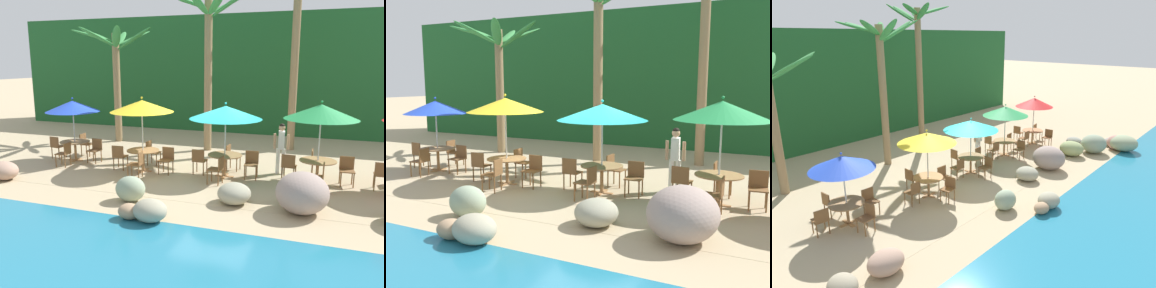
% 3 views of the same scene
% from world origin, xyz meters
% --- Properties ---
extents(ground_plane, '(120.00, 120.00, 0.00)m').
position_xyz_m(ground_plane, '(0.00, 0.00, 0.00)').
color(ground_plane, tan).
extents(terrace_deck, '(18.00, 5.20, 0.01)m').
position_xyz_m(terrace_deck, '(0.00, 0.00, 0.00)').
color(terrace_deck, tan).
rests_on(terrace_deck, ground).
extents(foliage_backdrop, '(28.00, 2.40, 6.00)m').
position_xyz_m(foliage_backdrop, '(0.00, 9.00, 3.00)').
color(foliage_backdrop, '#1E5628').
rests_on(foliage_backdrop, ground).
extents(rock_seawall, '(16.21, 3.42, 1.03)m').
position_xyz_m(rock_seawall, '(3.87, -2.94, 0.39)').
color(rock_seawall, '#92A268').
rests_on(rock_seawall, ground).
extents(umbrella_blue, '(1.97, 1.97, 2.38)m').
position_xyz_m(umbrella_blue, '(-5.50, 0.19, 2.06)').
color(umbrella_blue, silver).
rests_on(umbrella_blue, ground).
extents(dining_table_blue, '(1.10, 1.10, 0.74)m').
position_xyz_m(dining_table_blue, '(-5.50, 0.19, 0.61)').
color(dining_table_blue, '#A37547').
rests_on(dining_table_blue, ground).
extents(chair_blue_seaward, '(0.44, 0.45, 0.87)m').
position_xyz_m(chair_blue_seaward, '(-4.65, 0.23, 0.51)').
color(chair_blue_seaward, brown).
rests_on(chair_blue_seaward, ground).
extents(chair_blue_inland, '(0.45, 0.44, 0.87)m').
position_xyz_m(chair_blue_inland, '(-5.63, 1.03, 0.51)').
color(chair_blue_inland, brown).
rests_on(chair_blue_inland, ground).
extents(chair_blue_left, '(0.47, 0.48, 0.87)m').
position_xyz_m(chair_blue_left, '(-6.35, 0.20, 0.51)').
color(chair_blue_left, brown).
rests_on(chair_blue_left, ground).
extents(chair_blue_right, '(0.47, 0.46, 0.87)m').
position_xyz_m(chair_blue_right, '(-5.33, -0.65, 0.51)').
color(chair_blue_right, brown).
rests_on(chair_blue_right, ground).
extents(umbrella_yellow, '(2.11, 2.11, 2.54)m').
position_xyz_m(umbrella_yellow, '(-2.44, -0.26, 2.23)').
color(umbrella_yellow, silver).
rests_on(umbrella_yellow, ground).
extents(dining_table_yellow, '(1.10, 1.10, 0.74)m').
position_xyz_m(dining_table_yellow, '(-2.44, -0.26, 0.61)').
color(dining_table_yellow, '#A37547').
rests_on(dining_table_yellow, ground).
extents(chair_yellow_seaward, '(0.44, 0.45, 0.87)m').
position_xyz_m(chair_yellow_seaward, '(-1.59, -0.22, 0.51)').
color(chair_yellow_seaward, brown).
rests_on(chair_yellow_seaward, ground).
extents(chair_yellow_inland, '(0.43, 0.42, 0.87)m').
position_xyz_m(chair_yellow_inland, '(-2.53, 0.59, 0.51)').
color(chair_yellow_inland, brown).
rests_on(chair_yellow_inland, ground).
extents(chair_yellow_left, '(0.44, 0.45, 0.87)m').
position_xyz_m(chair_yellow_left, '(-3.29, -0.40, 0.51)').
color(chair_yellow_left, brown).
rests_on(chair_yellow_left, ground).
extents(chair_yellow_right, '(0.48, 0.48, 0.87)m').
position_xyz_m(chair_yellow_right, '(-2.23, -1.09, 0.51)').
color(chair_yellow_right, brown).
rests_on(chair_yellow_right, ground).
extents(umbrella_teal, '(2.31, 2.31, 2.42)m').
position_xyz_m(umbrella_teal, '(0.34, 0.03, 2.10)').
color(umbrella_teal, silver).
rests_on(umbrella_teal, ground).
extents(dining_table_teal, '(1.10, 1.10, 0.74)m').
position_xyz_m(dining_table_teal, '(0.34, 0.03, 0.61)').
color(dining_table_teal, '#A37547').
rests_on(dining_table_teal, ground).
extents(chair_teal_seaward, '(0.45, 0.46, 0.87)m').
position_xyz_m(chair_teal_seaward, '(1.18, 0.18, 0.51)').
color(chair_teal_seaward, brown).
rests_on(chair_teal_seaward, ground).
extents(chair_teal_inland, '(0.47, 0.46, 0.87)m').
position_xyz_m(chair_teal_inland, '(0.34, 0.89, 0.51)').
color(chair_teal_inland, brown).
rests_on(chair_teal_inland, ground).
extents(chair_teal_left, '(0.43, 0.44, 0.87)m').
position_xyz_m(chair_teal_left, '(-0.51, -0.03, 0.51)').
color(chair_teal_left, brown).
rests_on(chair_teal_left, ground).
extents(chair_teal_right, '(0.47, 0.46, 0.87)m').
position_xyz_m(chair_teal_right, '(0.34, -0.82, 0.51)').
color(chair_teal_right, brown).
rests_on(chair_teal_right, ground).
extents(umbrella_green, '(2.18, 2.18, 2.55)m').
position_xyz_m(umbrella_green, '(3.19, 0.25, 2.22)').
color(umbrella_green, silver).
rests_on(umbrella_green, ground).
extents(dining_table_green, '(1.10, 1.10, 0.74)m').
position_xyz_m(dining_table_green, '(3.19, 0.25, 0.61)').
color(dining_table_green, '#A37547').
rests_on(dining_table_green, ground).
extents(chair_green_seaward, '(0.45, 0.46, 0.87)m').
position_xyz_m(chair_green_seaward, '(4.03, 0.41, 0.51)').
color(chair_green_seaward, brown).
rests_on(chair_green_seaward, ground).
extents(chair_green_inland, '(0.43, 0.42, 0.87)m').
position_xyz_m(chair_green_inland, '(3.10, 1.10, 0.51)').
color(chair_green_inland, brown).
rests_on(chair_green_inland, ground).
extents(chair_green_left, '(0.45, 0.46, 0.87)m').
position_xyz_m(chair_green_left, '(2.34, 0.23, 0.51)').
color(chair_green_left, brown).
rests_on(chair_green_left, ground).
extents(chair_green_right, '(0.43, 0.43, 0.87)m').
position_xyz_m(chair_green_right, '(3.27, -0.60, 0.51)').
color(chair_green_right, brown).
rests_on(chair_green_right, ground).
extents(palm_tree_nearest, '(3.67, 3.62, 5.16)m').
position_xyz_m(palm_tree_nearest, '(-5.86, 3.98, 3.66)').
color(palm_tree_nearest, olive).
rests_on(palm_tree_nearest, ground).
extents(palm_tree_second, '(3.29, 3.35, 6.34)m').
position_xyz_m(palm_tree_second, '(-1.35, 3.58, 4.36)').
color(palm_tree_second, olive).
rests_on(palm_tree_second, ground).
extents(palm_tree_third, '(3.15, 3.09, 7.18)m').
position_xyz_m(palm_tree_third, '(1.94, 4.87, 4.84)').
color(palm_tree_third, olive).
rests_on(palm_tree_third, ground).
extents(waiter_in_white, '(0.52, 0.36, 1.70)m').
position_xyz_m(waiter_in_white, '(2.00, 0.97, 0.99)').
color(waiter_in_white, white).
rests_on(waiter_in_white, ground).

